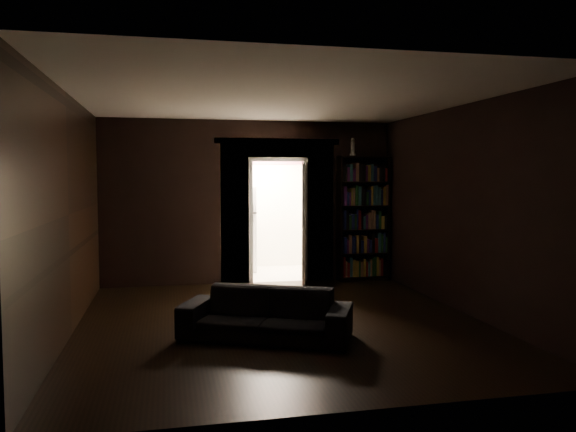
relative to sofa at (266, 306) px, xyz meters
name	(u,v)px	position (x,y,z in m)	size (l,w,h in m)	color
ground	(282,322)	(0.31, 0.63, -0.37)	(5.50, 5.50, 0.00)	black
room_walls	(266,188)	(0.30, 1.71, 1.32)	(5.02, 5.61, 2.84)	black
kitchen_alcove	(267,209)	(0.81, 4.50, 0.84)	(2.20, 1.80, 2.60)	#BDB3A4
sofa	(266,306)	(0.00, 0.00, 0.00)	(1.91, 0.83, 0.73)	black
bookshelf	(363,218)	(2.31, 3.22, 0.73)	(0.90, 0.32, 2.20)	black
refrigerator	(235,229)	(0.21, 4.66, 0.46)	(0.74, 0.68, 1.65)	white
door	(304,225)	(1.17, 2.95, 0.66)	(0.85, 0.05, 2.05)	white
figurine	(353,147)	(2.13, 3.29, 1.99)	(0.11, 0.11, 0.32)	silver
bottles	(234,180)	(0.19, 4.64, 1.40)	(0.57, 0.07, 0.23)	black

